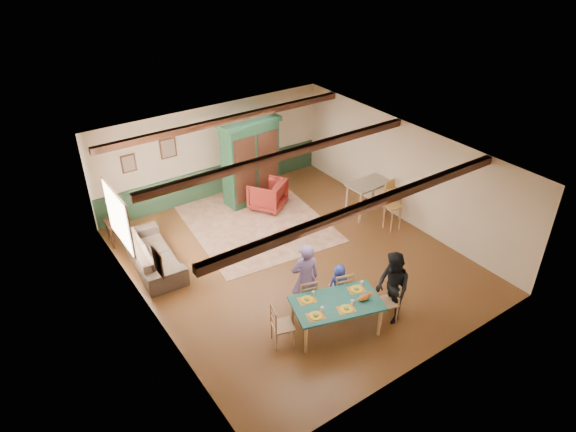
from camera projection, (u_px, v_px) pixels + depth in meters
floor at (294, 260)px, 12.32m from camera, size 8.00×8.00×0.00m
wall_back at (213, 152)px, 14.43m from camera, size 7.00×0.02×2.70m
wall_left at (147, 264)px, 9.92m from camera, size 0.02×8.00×2.70m
wall_right at (405, 173)px, 13.32m from camera, size 0.02×8.00×2.70m
ceiling at (295, 157)px, 10.92m from camera, size 7.00×8.00×0.02m
wainscot_back at (216, 181)px, 14.89m from camera, size 6.95×0.03×0.90m
ceiling_beam_front at (368, 205)px, 9.35m from camera, size 6.95×0.16×0.16m
ceiling_beam_mid at (285, 155)px, 11.25m from camera, size 6.95×0.16×0.16m
ceiling_beam_back at (227, 120)px, 13.08m from camera, size 6.95×0.16×0.16m
window_left at (118, 217)px, 11.03m from camera, size 0.06×1.60×1.30m
picture_left_wall at (158, 262)px, 9.30m from camera, size 0.04×0.42×0.52m
picture_back_a at (168, 148)px, 13.55m from camera, size 0.45×0.04×0.55m
picture_back_b at (129, 164)px, 13.09m from camera, size 0.38×0.04×0.48m
dining_table at (336, 316)px, 10.10m from camera, size 1.92×1.41×0.72m
dining_chair_far_left at (306, 295)px, 10.51m from camera, size 0.50×0.52×0.91m
dining_chair_far_right at (340, 288)px, 10.71m from camera, size 0.50×0.52×0.91m
dining_chair_end_left at (283, 325)px, 9.76m from camera, size 0.52×0.50×0.91m
dining_chair_end_right at (386, 301)px, 10.34m from camera, size 0.52×0.50×0.91m
person_man at (305, 279)px, 10.38m from camera, size 0.69×0.55×1.65m
person_woman at (392, 287)px, 10.19m from camera, size 0.79×0.90×1.58m
person_child at (339, 285)px, 10.76m from camera, size 0.54×0.43×0.96m
cat at (364, 297)px, 9.93m from camera, size 0.37×0.23×0.17m
place_setting_near_left at (316, 314)px, 9.55m from camera, size 0.45×0.38×0.11m
place_setting_near_center at (346, 307)px, 9.72m from camera, size 0.45×0.38×0.11m
place_setting_far_left at (307, 298)px, 9.94m from camera, size 0.45×0.38×0.11m
place_setting_far_right at (357, 287)px, 10.22m from camera, size 0.45×0.38×0.11m
area_rug at (256, 222)px, 13.79m from camera, size 3.75×4.31×0.01m
armoire at (251, 161)px, 14.22m from camera, size 1.75×0.78×2.42m
armchair at (267, 194)px, 14.26m from camera, size 1.25×1.25×0.83m
sofa at (153, 253)px, 11.97m from camera, size 1.08×2.38×0.68m
end_table at (119, 232)px, 12.81m from camera, size 0.54×0.54×0.63m
table_lamp at (114, 211)px, 12.50m from camera, size 0.32×0.32×0.57m
counter_table at (367, 198)px, 13.94m from camera, size 1.16×0.70×0.95m
bar_stool_left at (393, 210)px, 13.24m from camera, size 0.41×0.44×1.10m
bar_stool_right at (393, 201)px, 13.65m from camera, size 0.42×0.46×1.10m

